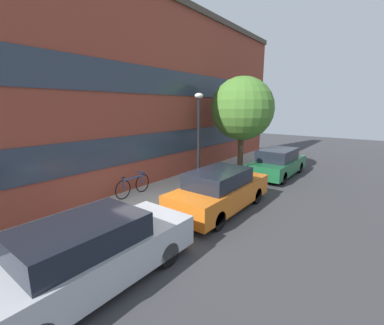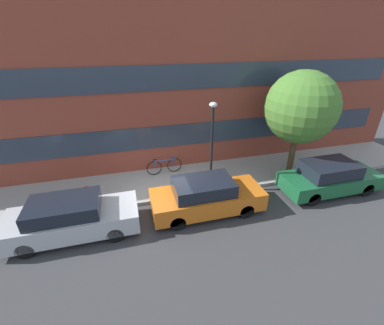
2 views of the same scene
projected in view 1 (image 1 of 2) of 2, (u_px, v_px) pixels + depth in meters
ground_plane at (167, 217)px, 8.32m from camera, size 56.00×56.00×0.00m
sidewalk_strip at (138, 205)px, 9.14m from camera, size 28.00×2.81×0.15m
rowhouse_facade at (99, 88)px, 9.37m from camera, size 28.00×1.02×8.32m
parked_car_silver at (90, 254)px, 4.98m from camera, size 4.41×1.67×1.41m
parked_car_orange at (220, 190)px, 8.76m from camera, size 4.32×1.64×1.44m
parked_car_green at (278, 163)px, 13.16m from camera, size 4.35×1.66×1.43m
fire_hydrant at (68, 231)px, 6.25m from camera, size 0.53×0.30×0.80m
bicycle at (133, 185)px, 9.86m from camera, size 1.74×0.44×0.84m
street_tree at (242, 109)px, 13.00m from camera, size 3.19×3.19×4.86m
lamp_post at (199, 132)px, 9.68m from camera, size 0.32×0.32×3.86m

